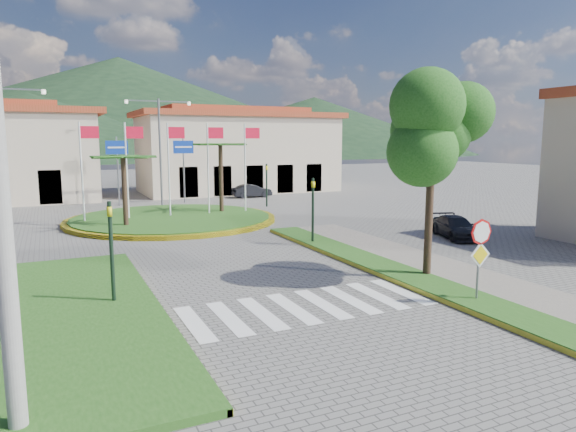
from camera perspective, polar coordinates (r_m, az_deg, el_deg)
name	(u,v)px	position (r m, az deg, el deg)	size (l,w,h in m)	color
ground	(382,357)	(12.55, 10.45, -15.13)	(160.00, 160.00, 0.00)	slate
sidewalk_right	(502,297)	(17.75, 22.70, -8.27)	(4.00, 28.00, 0.15)	gray
verge_right	(474,301)	(16.91, 19.93, -8.90)	(1.60, 28.00, 0.18)	#1E4D16
median_left	(68,314)	(16.07, -23.21, -10.00)	(5.00, 14.00, 0.18)	#1E4D16
crosswalk	(304,306)	(15.74, 1.84, -10.00)	(8.00, 3.00, 0.01)	silver
roundabout_island	(172,218)	(32.38, -12.73, -0.27)	(12.70, 12.70, 6.00)	yellow
stop_sign	(480,247)	(16.54, 20.56, -3.23)	(0.80, 0.11, 2.65)	slate
deciduous_tree	(432,134)	(18.85, 15.74, 8.73)	(3.60, 3.60, 6.80)	black
traffic_light_left	(111,243)	(16.17, -19.06, -2.87)	(0.15, 0.18, 3.20)	black
traffic_light_right	(313,205)	(24.29, 2.78, 1.27)	(0.15, 0.18, 3.20)	black
traffic_light_far	(267,181)	(38.39, -2.39, 3.94)	(0.18, 0.15, 3.20)	black
direction_sign_west	(117,159)	(40.57, -18.43, 6.01)	(1.60, 0.14, 5.20)	slate
direction_sign_east	(184,158)	(41.46, -11.52, 6.32)	(1.60, 0.14, 5.20)	slate
street_lamp_centre	(160,146)	(40.06, -14.04, 7.55)	(4.80, 0.16, 8.00)	slate
street_lamp_west	(3,148)	(33.37, -29.13, 6.58)	(4.80, 0.16, 8.00)	slate
building_right	(238,151)	(50.19, -5.62, 7.23)	(19.08, 9.54, 8.05)	beige
hill_far_mid	(120,107)	(170.98, -18.13, 11.46)	(180.00, 180.00, 30.00)	black
hill_far_east	(314,126)	(163.50, 2.95, 9.92)	(120.00, 120.00, 18.00)	black
hill_near_back	(30,127)	(139.36, -26.78, 8.86)	(110.00, 110.00, 16.00)	black
car_dark_a	(41,195)	(45.89, -25.79, 2.11)	(1.30, 3.23, 1.10)	black
car_dark_b	(252,191)	(44.69, -4.05, 2.81)	(1.20, 3.45, 1.14)	black
car_side_right	(456,227)	(27.65, 18.13, -1.18)	(1.53, 3.75, 1.09)	black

